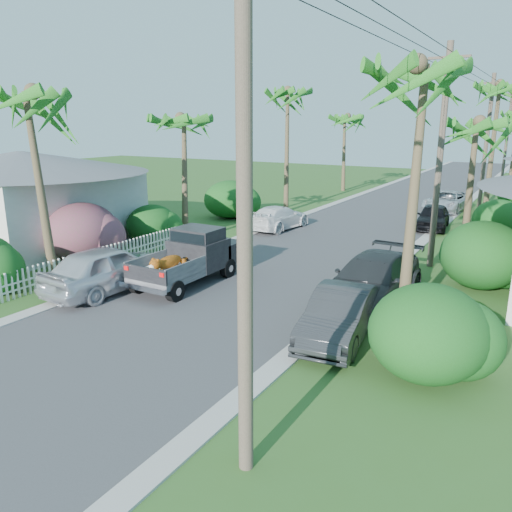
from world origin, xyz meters
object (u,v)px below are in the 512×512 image
Objects in this scene: pickup_truck at (194,256)px; parked_car_rd at (447,202)px; parked_car_lf at (279,218)px; parked_car_rm at (372,280)px; house_left at (25,202)px; parked_car_rn at (340,315)px; palm_l_b at (182,119)px; parked_car_ln at (108,268)px; utility_pole_a at (245,213)px; palm_l_a at (30,93)px; utility_pole_d at (507,138)px; palm_r_a at (424,66)px; palm_r_b at (477,123)px; palm_l_d at (346,117)px; utility_pole_b at (440,157)px; parked_car_rf at (433,217)px; palm_l_c at (288,91)px; palm_r_c at (500,85)px; utility_pole_c at (486,144)px.

pickup_truck reaches higher than parked_car_rd.
parked_car_rd is 1.09× the size of parked_car_lf.
parked_car_rm is 0.62× the size of house_left.
palm_l_b is at bearing 139.16° from parked_car_rn.
parked_car_ln is at bearing -100.65° from parked_car_rd.
palm_l_a is at bearing 157.04° from utility_pole_a.
parked_car_rd is at bearing 75.73° from pickup_truck.
utility_pole_d is (0.73, 35.70, 3.79)m from parked_car_rm.
palm_r_b is (0.30, 9.00, -1.47)m from palm_r_a.
palm_r_a is at bearing 50.11° from parked_car_rn.
parked_car_rd is 0.57× the size of palm_r_a.
parked_car_rn is at bearing -98.28° from palm_r_b.
utility_pole_b reaches higher than palm_l_d.
parked_car_rm is 6.89m from utility_pole_b.
parked_car_rf is 8.91m from parked_car_lf.
utility_pole_a is at bearing -90.00° from utility_pole_d.
palm_l_d is 15.19m from utility_pole_d.
parked_car_rn is 8.80m from parked_car_ln.
parked_car_rf is at bearing -5.38° from palm_l_c.
pickup_truck is at bearing -97.71° from parked_car_rd.
parked_car_rd is 0.68× the size of palm_l_b.
palm_l_d is at bearing 104.24° from parked_car_rn.
palm_r_c is (1.33, 18.70, 7.30)m from parked_car_rm.
parked_car_rn is 12.28m from palm_r_b.
parked_car_rf is 15.12m from palm_l_b.
parked_car_lf is (-7.61, -4.64, -0.03)m from parked_car_rf.
palm_r_c is 1.04× the size of house_left.
parked_car_rn is 39.19m from utility_pole_d.
parked_car_rf is at bearing 86.59° from parked_car_rn.
palm_r_b is (12.80, 12.00, -0.98)m from palm_l_a.
parked_car_rf is 23.44m from utility_pole_a.
parked_car_ln is 6.58m from palm_l_a.
utility_pole_d is at bearing -100.95° from parked_car_ln.
utility_pole_a is at bearing -90.00° from utility_pole_b.
utility_pole_c is at bearing 90.39° from parked_car_rm.
parked_car_rm is at bearing 136.87° from parked_car_lf.
house_left is (-6.50, -27.00, -4.32)m from palm_l_d.
utility_pole_a and utility_pole_c have the same top height.
palm_l_d is at bearing 99.55° from pickup_truck.
palm_r_c is at bearing -131.65° from parked_car_lf.
palm_l_d is 38.02m from utility_pole_a.
palm_r_c is at bearing 18.15° from palm_l_c.
parked_car_rf is 21.66m from palm_l_a.
palm_r_c is at bearing 87.36° from utility_pole_b.
pickup_truck is 3.22m from parked_car_ln.
palm_l_a is 1.06× the size of palm_l_d.
utility_pole_b is (-0.60, -13.00, -3.51)m from palm_r_c.
palm_r_a is at bearing -88.92° from utility_pole_d.
parked_car_rf is 8.43m from palm_r_b.
utility_pole_c is at bearing 106.70° from palm_r_c.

